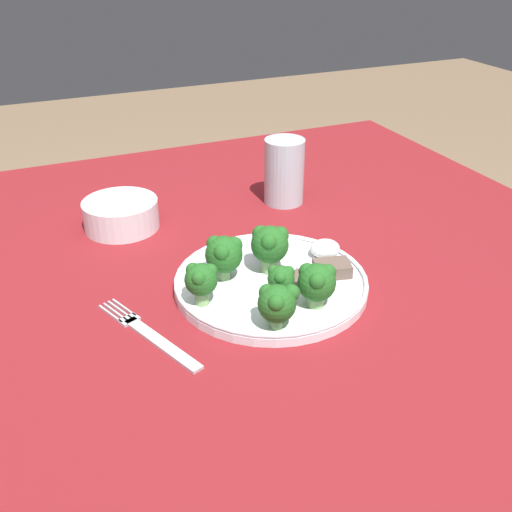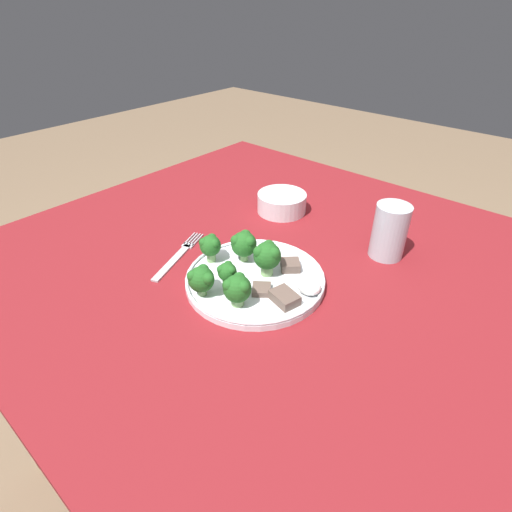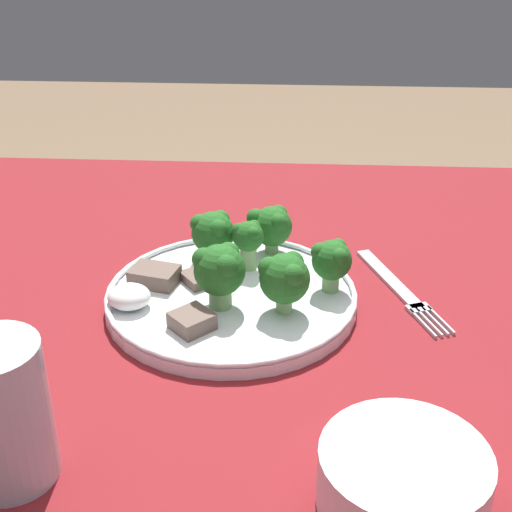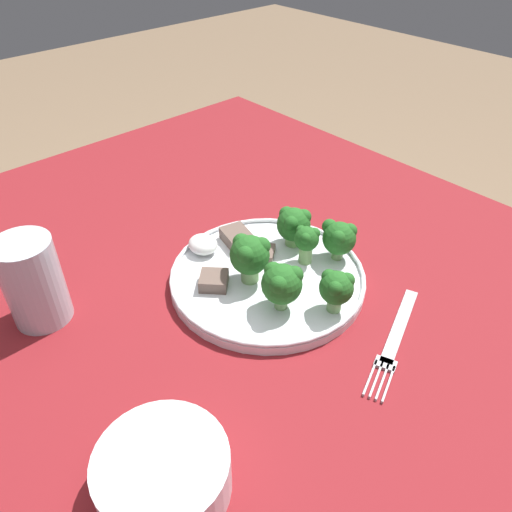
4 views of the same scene
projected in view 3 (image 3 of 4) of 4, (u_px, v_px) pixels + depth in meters
table at (245, 437)px, 0.71m from camera, size 1.14×1.03×0.75m
dinner_plate at (231, 297)px, 0.74m from camera, size 0.26×0.26×0.02m
fork at (399, 289)px, 0.77m from camera, size 0.08×0.18×0.00m
cream_bowl at (403, 480)px, 0.49m from camera, size 0.12×0.12×0.05m
drinking_glass at (3, 421)px, 0.51m from camera, size 0.07×0.07×0.11m
broccoli_floret_near_rim_left at (332, 260)px, 0.73m from camera, size 0.04×0.04×0.06m
broccoli_floret_center_left at (220, 270)px, 0.70m from camera, size 0.05×0.05×0.07m
broccoli_floret_back_left at (213, 232)px, 0.79m from camera, size 0.05×0.05×0.06m
broccoli_floret_front_left at (248, 239)px, 0.77m from camera, size 0.03×0.03×0.06m
broccoli_floret_center_back at (272, 225)px, 0.81m from camera, size 0.05×0.05×0.06m
broccoli_floret_mid_cluster at (285, 277)px, 0.69m from camera, size 0.05×0.05×0.06m
meat_slice_front_slice at (192, 321)px, 0.68m from camera, size 0.05×0.05×0.02m
meat_slice_middle_slice at (200, 278)px, 0.76m from camera, size 0.05×0.05×0.01m
meat_slice_rear_slice at (155, 276)px, 0.75m from camera, size 0.06×0.05×0.02m
sauce_dollop at (129, 297)px, 0.71m from camera, size 0.04×0.04×0.02m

